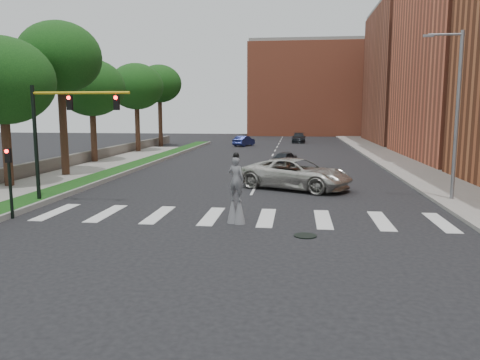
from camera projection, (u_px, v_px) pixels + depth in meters
ground_plane at (236, 222)px, 20.73m from camera, size 160.00×160.00×0.00m
grass_median at (137, 165)px, 41.72m from camera, size 2.00×60.00×0.25m
median_curb at (149, 165)px, 41.59m from camera, size 0.20×60.00×0.28m
sidewalk_left at (47, 181)px, 32.25m from camera, size 4.00×60.00×0.18m
sidewalk_right at (402, 163)px, 43.80m from camera, size 5.00×90.00×0.18m
stone_wall at (88, 157)px, 44.27m from camera, size 0.50×56.00×1.10m
manhole at (305, 236)px, 18.41m from camera, size 0.90×0.90×0.04m
building_far at (428, 76)px, 69.70m from camera, size 16.00×22.00×20.00m
building_backdrop at (314, 90)px, 95.31m from camera, size 26.00×14.00×18.00m
streetlight at (456, 111)px, 24.62m from camera, size 2.05×0.20×9.00m
traffic_signal at (57, 125)px, 24.23m from camera, size 5.30×0.23×6.20m
secondary_signal at (10, 176)px, 21.17m from camera, size 0.25×0.21×3.23m
stilt_performer at (236, 194)px, 20.35m from camera, size 0.82×0.68×3.13m
suv_crossing at (296, 174)px, 29.38m from camera, size 7.66×5.86×1.93m
car_near at (283, 159)px, 41.57m from camera, size 2.82×4.07×1.29m
car_mid at (244, 141)px, 65.43m from camera, size 2.84×4.56×1.42m
car_far at (299, 138)px, 72.57m from camera, size 2.17×5.11×1.47m
tree_1 at (2, 81)px, 28.86m from camera, size 6.37×6.37×9.45m
tree_2 at (60, 58)px, 33.76m from camera, size 6.00×6.00×11.29m
tree_3 at (91, 88)px, 43.06m from camera, size 6.14×6.14×9.61m
tree_4 at (136, 87)px, 54.17m from camera, size 6.25×6.25×10.35m
tree_5 at (159, 84)px, 63.44m from camera, size 5.99×5.99×11.09m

